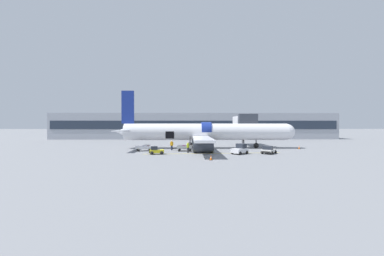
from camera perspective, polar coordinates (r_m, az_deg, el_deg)
name	(u,v)px	position (r m, az deg, el deg)	size (l,w,h in m)	color
ground_plane	(199,151)	(42.69, 1.77, -5.71)	(500.00, 500.00, 0.00)	slate
apron_marking_line	(213,153)	(39.95, 5.12, -6.15)	(23.43, 2.02, 0.01)	yellow
terminal_strip	(194,126)	(83.99, 0.48, 0.45)	(96.99, 12.37, 8.77)	#9EA3AD
jet_bridge_stub	(244,123)	(55.61, 12.50, 1.23)	(4.01, 10.05, 7.19)	#4C4C51
airplane	(203,133)	(48.48, 2.80, -1.10)	(37.00, 32.46, 11.82)	silver
baggage_tug_lead	(240,150)	(39.73, 11.57, -5.15)	(3.13, 3.03, 1.69)	silver
baggage_tug_mid	(268,150)	(41.26, 18.05, -5.14)	(2.95, 3.21, 1.33)	silver
baggage_tug_rear	(156,151)	(39.09, -8.69, -5.49)	(2.56, 1.95, 1.31)	yellow
baggage_cart_loading	(185,148)	(43.32, -1.69, -4.89)	(3.71, 2.27, 1.05)	#999BA0
baggage_cart_queued	(144,148)	(44.43, -11.51, -4.84)	(4.09, 2.61, 0.98)	silver
ground_crew_loader_a	(208,146)	(43.19, 3.90, -4.33)	(0.42, 0.64, 1.86)	#2D2D33
ground_crew_loader_b	(188,147)	(40.67, -0.99, -4.64)	(0.58, 0.61, 1.86)	#2D2D33
ground_crew_driver	(172,145)	(45.13, -4.94, -4.12)	(0.64, 0.54, 1.85)	#1E2338
ground_crew_supervisor	(197,146)	(44.60, 1.18, -4.37)	(0.50, 0.50, 1.56)	#2D2D33
ground_crew_helper	(203,145)	(44.05, 2.74, -4.25)	(0.63, 0.54, 1.83)	black
safety_cone_nose	(299,147)	(51.74, 24.53, -4.26)	(0.45, 0.45, 0.74)	black
safety_cone_engine_left	(211,158)	(32.34, 4.61, -7.18)	(0.48, 0.48, 0.71)	black
safety_cone_wingtip	(212,151)	(41.05, 4.94, -5.54)	(0.44, 0.44, 0.65)	black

